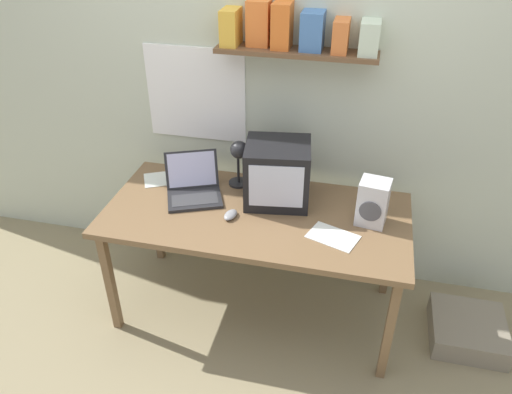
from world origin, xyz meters
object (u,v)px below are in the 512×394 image
(corner_desk, at_px, (256,221))
(desk_lamp, at_px, (239,156))
(juice_glass, at_px, (192,171))
(open_notebook, at_px, (164,179))
(floor_cushion, at_px, (467,330))
(crt_monitor, at_px, (277,173))
(laptop, at_px, (193,186))
(space_heater, at_px, (373,202))
(computer_mouse, at_px, (230,215))
(printed_handout, at_px, (333,237))

(corner_desk, relative_size, desk_lamp, 5.35)
(corner_desk, relative_size, juice_glass, 14.83)
(open_notebook, bearing_deg, floor_cushion, -5.46)
(juice_glass, height_order, open_notebook, juice_glass)
(crt_monitor, relative_size, laptop, 1.00)
(space_heater, relative_size, computer_mouse, 2.20)
(laptop, height_order, printed_handout, laptop)
(laptop, bearing_deg, desk_lamp, 5.34)
(corner_desk, height_order, open_notebook, open_notebook)
(laptop, height_order, open_notebook, laptop)
(juice_glass, distance_m, space_heater, 1.11)
(corner_desk, bearing_deg, floor_cushion, 1.82)
(crt_monitor, relative_size, printed_handout, 1.37)
(crt_monitor, height_order, laptop, crt_monitor)
(space_heater, xyz_separation_m, open_notebook, (-1.25, 0.17, -0.12))
(desk_lamp, distance_m, space_heater, 0.80)
(printed_handout, bearing_deg, juice_glass, 156.08)
(computer_mouse, relative_size, printed_handout, 0.40)
(desk_lamp, distance_m, floor_cushion, 1.67)
(space_heater, xyz_separation_m, printed_handout, (-0.18, -0.18, -0.12))
(computer_mouse, xyz_separation_m, floor_cushion, (1.38, 0.12, -0.68))
(corner_desk, height_order, space_heater, space_heater)
(juice_glass, xyz_separation_m, floor_cushion, (1.73, -0.23, -0.71))
(space_heater, relative_size, floor_cushion, 0.61)
(corner_desk, xyz_separation_m, laptop, (-0.39, 0.09, 0.12))
(juice_glass, bearing_deg, floor_cushion, -7.72)
(laptop, bearing_deg, corner_desk, -36.47)
(computer_mouse, bearing_deg, desk_lamp, 95.48)
(desk_lamp, distance_m, computer_mouse, 0.36)
(open_notebook, bearing_deg, crt_monitor, -4.97)
(corner_desk, height_order, laptop, laptop)
(crt_monitor, bearing_deg, corner_desk, -126.66)
(desk_lamp, xyz_separation_m, printed_handout, (0.59, -0.35, -0.21))
(desk_lamp, distance_m, printed_handout, 0.72)
(space_heater, distance_m, printed_handout, 0.28)
(desk_lamp, bearing_deg, computer_mouse, -106.40)
(corner_desk, xyz_separation_m, juice_glass, (-0.47, 0.27, 0.11))
(crt_monitor, xyz_separation_m, space_heater, (0.53, -0.11, -0.05))
(corner_desk, distance_m, juice_glass, 0.55)
(desk_lamp, bearing_deg, printed_handout, -52.70)
(crt_monitor, relative_size, floor_cushion, 0.96)
(floor_cushion, bearing_deg, computer_mouse, -175.09)
(corner_desk, distance_m, space_heater, 0.65)
(space_heater, height_order, printed_handout, space_heater)
(laptop, xyz_separation_m, desk_lamp, (0.24, 0.13, 0.16))
(juice_glass, height_order, printed_handout, juice_glass)
(space_heater, height_order, floor_cushion, space_heater)
(laptop, height_order, desk_lamp, desk_lamp)
(open_notebook, bearing_deg, desk_lamp, 0.43)
(corner_desk, distance_m, crt_monitor, 0.29)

